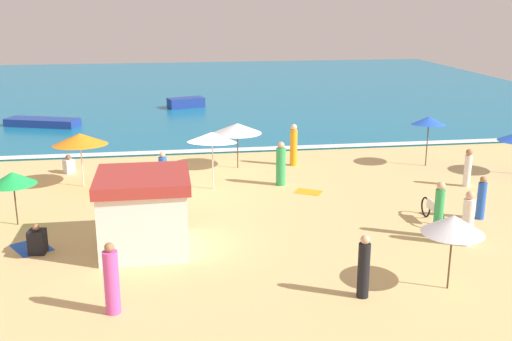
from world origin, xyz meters
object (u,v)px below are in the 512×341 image
(beach_umbrella_3, at_px, (80,139))
(beachgoer_5, at_px, (481,199))
(beach_umbrella_8, at_px, (212,137))
(small_boat_1, at_px, (43,122))
(beachgoer_3, at_px, (281,165))
(small_boat_0, at_px, (186,103))
(beach_umbrella_0, at_px, (453,224))
(beach_umbrella_5, at_px, (13,178))
(lifeguard_cabana, at_px, (144,211))
(beachgoer_2, at_px, (69,165))
(beachgoer_4, at_px, (439,210))
(beachgoer_7, at_px, (294,145))
(beachgoer_6, at_px, (163,172))
(parked_bicycle, at_px, (432,211))
(beachgoer_10, at_px, (112,280))
(beach_umbrella_1, at_px, (237,128))
(beachgoer_1, at_px, (468,168))
(beach_umbrella_7, at_px, (429,121))
(beachgoer_11, at_px, (468,220))
(beachgoer_8, at_px, (37,241))
(beachgoer_0, at_px, (364,268))

(beach_umbrella_3, relative_size, beachgoer_5, 1.61)
(beach_umbrella_8, xyz_separation_m, small_boat_1, (-9.01, 13.57, -1.81))
(beachgoer_3, distance_m, small_boat_0, 18.88)
(beach_umbrella_0, distance_m, beach_umbrella_5, 14.02)
(beach_umbrella_5, height_order, beach_umbrella_8, beach_umbrella_8)
(lifeguard_cabana, relative_size, small_boat_1, 0.62)
(beachgoer_5, relative_size, small_boat_0, 0.58)
(small_boat_0, bearing_deg, beachgoer_2, -110.42)
(beachgoer_3, relative_size, small_boat_0, 0.69)
(beachgoer_4, distance_m, beachgoer_7, 9.67)
(beach_umbrella_0, height_order, beachgoer_4, beach_umbrella_0)
(beachgoer_2, relative_size, beachgoer_6, 0.53)
(beach_umbrella_5, bearing_deg, parked_bicycle, -7.35)
(beach_umbrella_0, distance_m, beachgoer_10, 8.72)
(beach_umbrella_1, relative_size, beachgoer_3, 1.45)
(parked_bicycle, relative_size, beachgoer_1, 1.16)
(beach_umbrella_7, bearing_deg, beach_umbrella_1, 173.89)
(beachgoer_3, relative_size, beachgoer_11, 1.04)
(beach_umbrella_5, bearing_deg, lifeguard_cabana, -32.30)
(beach_umbrella_1, bearing_deg, small_boat_1, 134.41)
(beachgoer_6, relative_size, beachgoer_8, 1.68)
(beach_umbrella_3, distance_m, beachgoer_2, 2.82)
(beach_umbrella_1, height_order, beachgoer_5, beach_umbrella_1)
(beachgoer_2, bearing_deg, small_boat_0, 69.58)
(small_boat_0, bearing_deg, beachgoer_6, -95.07)
(beach_umbrella_1, height_order, beachgoer_7, beach_umbrella_1)
(beach_umbrella_3, xyz_separation_m, beachgoer_7, (9.17, 1.90, -1.04))
(beachgoer_5, bearing_deg, beachgoer_0, -139.83)
(beach_umbrella_1, xyz_separation_m, beachgoer_4, (5.34, -9.22, -0.92))
(beach_umbrella_5, xyz_separation_m, beachgoer_2, (0.83, 6.33, -1.29))
(beach_umbrella_8, height_order, beachgoer_5, beach_umbrella_8)
(beachgoer_1, relative_size, beachgoer_8, 1.68)
(beach_umbrella_3, xyz_separation_m, beachgoer_5, (14.14, -6.00, -1.24))
(beach_umbrella_8, relative_size, beachgoer_11, 1.48)
(beachgoer_2, distance_m, beachgoer_10, 13.30)
(beach_umbrella_7, height_order, beachgoer_2, beach_umbrella_7)
(beach_umbrella_5, distance_m, beachgoer_7, 12.47)
(beach_umbrella_7, bearing_deg, beachgoer_1, -84.19)
(beach_umbrella_8, bearing_deg, lifeguard_cabana, -113.72)
(lifeguard_cabana, xyz_separation_m, beachgoer_4, (9.26, -0.43, -0.30))
(beach_umbrella_3, relative_size, beach_umbrella_5, 1.33)
(beach_umbrella_1, bearing_deg, beach_umbrella_5, -143.94)
(beachgoer_1, bearing_deg, small_boat_0, 118.04)
(beachgoer_5, bearing_deg, small_boat_1, 134.20)
(beach_umbrella_1, bearing_deg, beachgoer_3, -63.46)
(beachgoer_0, xyz_separation_m, beachgoer_11, (4.28, 2.83, 0.02))
(parked_bicycle, bearing_deg, lifeguard_cabana, -174.44)
(parked_bicycle, relative_size, beachgoer_8, 1.95)
(beachgoer_1, relative_size, beachgoer_10, 0.85)
(beachgoer_5, relative_size, beachgoer_8, 1.65)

